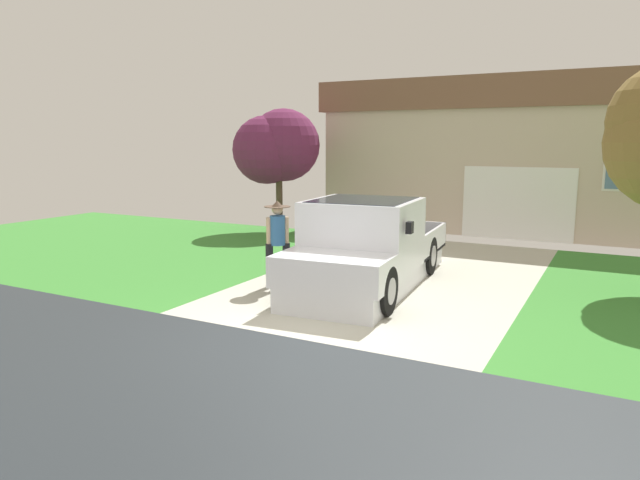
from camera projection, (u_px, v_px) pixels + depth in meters
name	position (u px, v px, depth m)	size (l,w,h in m)	color
ground	(216.00, 388.00, 6.54)	(29.20, 18.60, 0.18)	#BBB9A8
pickup_truck	(365.00, 250.00, 10.81)	(2.35, 5.25, 1.72)	silver
person_with_hat	(278.00, 238.00, 10.92)	(0.50, 0.50, 1.67)	black
handbag	(282.00, 283.00, 10.82)	(0.30, 0.20, 0.42)	#232328
house_with_garage	(504.00, 154.00, 18.67)	(10.87, 5.32, 4.66)	#C1AE99
neighbor_tree	(276.00, 147.00, 17.57)	(2.56, 2.53, 3.78)	brown
wheeled_trash_bin	(333.00, 218.00, 16.61)	(0.60, 0.72, 1.09)	#286B38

